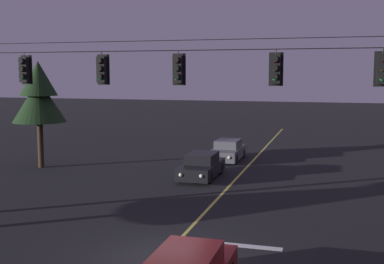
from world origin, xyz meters
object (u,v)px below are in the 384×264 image
(traffic_light_centre, at_px, (178,69))
(car_oncoming_lead, at_px, (202,166))
(traffic_light_left_inner, at_px, (102,69))
(traffic_light_right_inner, at_px, (276,69))
(traffic_light_rightmost, at_px, (382,69))
(traffic_light_leftmost, at_px, (24,70))
(tree_verge_near, at_px, (39,95))
(car_oncoming_trailing, at_px, (228,151))

(traffic_light_centre, relative_size, car_oncoming_lead, 0.28)
(traffic_light_left_inner, bearing_deg, car_oncoming_lead, 82.71)
(traffic_light_right_inner, height_order, traffic_light_rightmost, same)
(traffic_light_leftmost, xyz_separation_m, tree_verge_near, (-5.91, 9.94, -1.45))
(car_oncoming_lead, distance_m, car_oncoming_trailing, 5.95)
(traffic_light_centre, height_order, tree_verge_near, traffic_light_centre)
(traffic_light_right_inner, bearing_deg, traffic_light_rightmost, 0.00)
(traffic_light_left_inner, relative_size, tree_verge_near, 0.18)
(traffic_light_centre, height_order, traffic_light_rightmost, same)
(traffic_light_leftmost, height_order, traffic_light_centre, same)
(car_oncoming_lead, relative_size, car_oncoming_trailing, 1.00)
(traffic_light_rightmost, relative_size, tree_verge_near, 0.18)
(traffic_light_centre, xyz_separation_m, tree_verge_near, (-12.13, 9.94, -1.45))
(traffic_light_rightmost, distance_m, car_oncoming_trailing, 18.46)
(traffic_light_leftmost, relative_size, traffic_light_left_inner, 1.00)
(traffic_light_rightmost, bearing_deg, tree_verge_near, 152.21)
(traffic_light_left_inner, xyz_separation_m, traffic_light_right_inner, (6.35, 0.00, 0.00))
(traffic_light_centre, relative_size, tree_verge_near, 0.18)
(traffic_light_leftmost, height_order, car_oncoming_trailing, traffic_light_leftmost)
(tree_verge_near, bearing_deg, traffic_light_left_inner, -47.26)
(traffic_light_leftmost, distance_m, traffic_light_centre, 6.22)
(traffic_light_centre, relative_size, car_oncoming_trailing, 0.28)
(traffic_light_left_inner, distance_m, car_oncoming_lead, 11.15)
(traffic_light_rightmost, bearing_deg, traffic_light_right_inner, 180.00)
(traffic_light_centre, bearing_deg, traffic_light_rightmost, 0.00)
(traffic_light_rightmost, height_order, car_oncoming_lead, traffic_light_rightmost)
(traffic_light_right_inner, relative_size, car_oncoming_trailing, 0.28)
(traffic_light_left_inner, bearing_deg, traffic_light_leftmost, 180.00)
(car_oncoming_lead, bearing_deg, traffic_light_left_inner, -97.29)
(traffic_light_leftmost, bearing_deg, car_oncoming_lead, 65.05)
(traffic_light_centre, distance_m, traffic_light_right_inner, 3.41)
(tree_verge_near, bearing_deg, traffic_light_rightmost, -27.79)
(traffic_light_rightmost, bearing_deg, traffic_light_left_inner, 180.00)
(traffic_light_right_inner, relative_size, tree_verge_near, 0.18)
(traffic_light_rightmost, relative_size, car_oncoming_trailing, 0.28)
(traffic_light_left_inner, xyz_separation_m, traffic_light_rightmost, (9.68, 0.00, 0.00))
(traffic_light_left_inner, height_order, tree_verge_near, traffic_light_left_inner)
(car_oncoming_lead, bearing_deg, traffic_light_centre, -80.09)
(traffic_light_left_inner, distance_m, tree_verge_near, 13.62)
(traffic_light_leftmost, xyz_separation_m, traffic_light_rightmost, (12.96, 0.00, 0.00))
(tree_verge_near, bearing_deg, car_oncoming_trailing, 28.16)
(traffic_light_leftmost, xyz_separation_m, car_oncoming_trailing, (4.77, 15.66, -5.33))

